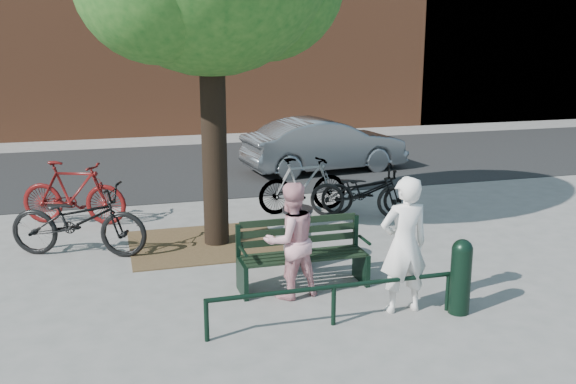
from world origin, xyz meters
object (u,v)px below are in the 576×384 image
object	(u,v)px
person_left	(404,245)
person_right	(291,240)
litter_bin	(297,237)
parked_car	(324,145)
bollard	(461,274)
bicycle_c	(361,192)
park_bench	(302,252)

from	to	relation	value
person_left	person_right	bearing A→B (deg)	-35.12
person_right	litter_bin	bearing A→B (deg)	-123.61
parked_car	bollard	bearing A→B (deg)	165.14
person_right	litter_bin	distance (m)	1.13
litter_bin	bicycle_c	xyz separation A→B (m)	(1.90, 2.20, 0.04)
park_bench	parked_car	xyz separation A→B (m)	(2.77, 7.04, 0.19)
litter_bin	bollard	bearing A→B (deg)	-55.20
park_bench	bicycle_c	world-z (taller)	bicycle_c
person_right	bicycle_c	size ratio (longest dim) A/B	0.81
litter_bin	park_bench	bearing A→B (deg)	-102.34
person_left	bollard	xyz separation A→B (m)	(0.65, -0.25, -0.35)
bicycle_c	parked_car	distance (m)	4.20
person_right	litter_bin	size ratio (longest dim) A/B	1.69
person_right	bollard	distance (m)	2.15
park_bench	person_right	xyz separation A→B (m)	(-0.24, -0.31, 0.29)
park_bench	person_left	distance (m)	1.52
park_bench	parked_car	world-z (taller)	parked_car
person_right	park_bench	bearing A→B (deg)	-140.42
person_right	parked_car	bearing A→B (deg)	-124.40
person_left	litter_bin	size ratio (longest dim) A/B	1.89
person_right	parked_car	distance (m)	7.95
bollard	parked_car	xyz separation A→B (m)	(1.17, 8.43, 0.16)
parked_car	person_right	bearing A→B (deg)	150.75
park_bench	person_left	xyz separation A→B (m)	(0.95, -1.13, 0.38)
person_left	person_right	xyz separation A→B (m)	(-1.19, 0.82, -0.09)
bollard	bicycle_c	distance (m)	4.31
person_left	person_right	world-z (taller)	person_left
person_left	parked_car	xyz separation A→B (m)	(1.82, 8.17, -0.19)
park_bench	bollard	xyz separation A→B (m)	(1.60, -1.38, 0.03)
park_bench	litter_bin	world-z (taller)	park_bench
park_bench	bicycle_c	bearing A→B (deg)	54.74
person_right	bicycle_c	xyz separation A→B (m)	(2.30, 3.21, -0.27)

